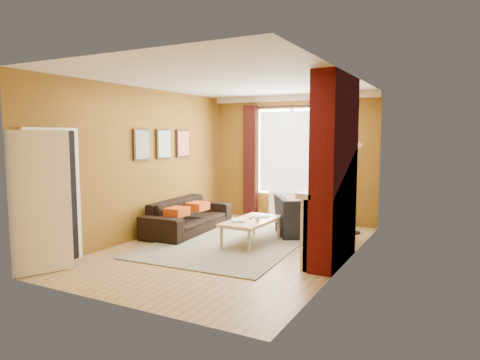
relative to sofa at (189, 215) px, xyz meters
The scene contains 12 objects.
ground 1.63m from the sofa, 27.43° to the right, with size 5.50×5.50×0.00m, color olive.
room_walls 2.36m from the sofa, 12.62° to the right, with size 3.82×5.54×2.83m.
striped_rug 1.31m from the sofa, 20.51° to the right, with size 2.57×3.44×0.02m.
sofa is the anchor object (origin of this frame).
armchair 2.37m from the sofa, 17.77° to the left, with size 1.18×1.03×0.77m, color black.
coffee_table 1.59m from the sofa, 11.44° to the right, with size 0.69×1.33×0.44m.
wicker_stool 2.01m from the sofa, 39.33° to the left, with size 0.37×0.37×0.43m.
floor_lamp 3.44m from the sofa, 24.66° to the left, with size 0.27×0.27×1.77m.
book_a 1.45m from the sofa, 24.31° to the right, with size 0.23×0.30×0.03m, color #999999.
book_b 1.54m from the sofa, ahead, with size 0.19×0.26×0.02m, color #999999.
mug 1.81m from the sofa, 14.64° to the right, with size 0.10×0.10×0.09m, color #999999.
tv_remote 1.53m from the sofa, ahead, with size 0.07×0.15×0.02m.
Camera 1 is at (3.43, -6.24, 1.92)m, focal length 32.00 mm.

